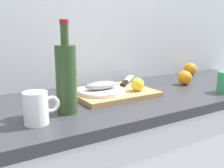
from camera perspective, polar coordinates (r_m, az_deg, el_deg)
name	(u,v)px	position (r m, az deg, el deg)	size (l,w,h in m)	color
back_wall	(92,19)	(1.41, -4.61, 14.39)	(3.20, 0.05, 2.50)	silver
cutting_board	(112,92)	(1.17, 0.00, -1.91)	(0.36, 0.30, 0.02)	tan
white_plate	(102,91)	(1.13, -2.39, -1.56)	(0.21, 0.21, 0.01)	white
fish_fillet	(101,85)	(1.12, -2.40, -0.30)	(0.16, 0.07, 0.04)	gray
chef_knife	(126,82)	(1.32, 3.19, 0.54)	(0.22, 0.23, 0.02)	silver
lemon_0	(137,84)	(1.16, 5.78, -0.08)	(0.06, 0.06, 0.06)	yellow
wine_bottle	(66,77)	(0.91, -10.32, 1.46)	(0.07, 0.07, 0.33)	#2D4723
coffee_mug_0	(37,108)	(0.84, -16.64, -5.19)	(0.12, 0.08, 0.11)	white
orange_0	(185,78)	(1.43, 16.11, 1.38)	(0.08, 0.08, 0.08)	orange
orange_1	(190,69)	(1.74, 17.30, 3.25)	(0.08, 0.08, 0.08)	orange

